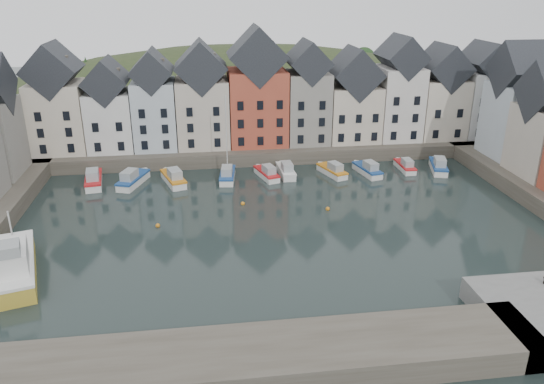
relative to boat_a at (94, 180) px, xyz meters
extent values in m
plane|color=black|center=(23.36, -17.45, -0.78)|extent=(260.00, 260.00, 0.00)
cube|color=#433E34|center=(23.36, 12.55, 0.22)|extent=(90.00, 16.00, 2.00)
cube|color=#433E34|center=(13.36, -39.45, 0.22)|extent=(50.00, 6.00, 2.00)
ellipsoid|color=#26341A|center=(23.36, 38.55, -18.78)|extent=(153.60, 70.40, 64.00)
sphere|color=#163116|center=(9.42, 33.48, 7.92)|extent=(5.77, 5.77, 5.77)
sphere|color=#163116|center=(48.22, 43.29, 7.34)|extent=(5.27, 5.27, 5.27)
sphere|color=#163116|center=(55.17, 36.74, 7.10)|extent=(5.07, 5.07, 5.07)
sphere|color=#163116|center=(37.63, 37.74, 7.04)|extent=(5.01, 5.01, 5.01)
sphere|color=#163116|center=(-14.31, 39.15, 5.80)|extent=(3.94, 3.94, 3.94)
sphere|color=#163116|center=(51.68, 42.80, 7.27)|extent=(5.21, 5.21, 5.21)
sphere|color=#163116|center=(25.34, 41.19, 7.55)|extent=(5.45, 5.45, 5.45)
sphere|color=#163116|center=(61.16, 30.86, 6.43)|extent=(4.49, 4.49, 4.49)
cube|color=beige|center=(-5.81, 10.55, 6.26)|extent=(7.67, 8.00, 10.07)
cube|color=black|center=(-5.81, 10.55, 13.19)|extent=(7.67, 8.16, 7.67)
cube|color=silver|center=(1.45, 10.55, 5.53)|extent=(6.56, 8.00, 8.61)
cube|color=black|center=(1.45, 10.55, 11.45)|extent=(6.56, 8.16, 6.56)
cube|color=#B3BEC6|center=(7.99, 10.55, 6.23)|extent=(6.20, 8.00, 10.02)
cube|color=black|center=(7.99, 10.55, 12.77)|extent=(6.20, 8.16, 6.20)
cube|color=#BCB09F|center=(15.09, 10.55, 6.26)|extent=(7.70, 8.00, 10.08)
cube|color=black|center=(15.09, 10.55, 13.21)|extent=(7.70, 8.16, 7.70)
cube|color=#A94530|center=(23.43, 10.55, 6.86)|extent=(8.69, 8.00, 11.28)
cube|color=black|center=(23.43, 10.55, 14.65)|extent=(8.69, 8.16, 8.69)
cube|color=gray|center=(31.13, 10.55, 6.61)|extent=(6.43, 8.00, 10.78)
cube|color=black|center=(31.13, 10.55, 13.59)|extent=(6.43, 8.16, 6.43)
cube|color=beige|center=(38.43, 10.55, 5.50)|extent=(7.88, 8.00, 8.56)
cube|color=black|center=(38.43, 10.55, 11.73)|extent=(7.88, 8.16, 7.88)
cube|color=silver|center=(45.77, 10.55, 6.86)|extent=(6.50, 8.00, 11.27)
cube|color=black|center=(45.77, 10.55, 14.10)|extent=(6.50, 8.16, 6.50)
cube|color=beige|center=(52.79, 10.55, 5.88)|extent=(7.23, 8.00, 9.32)
cube|color=black|center=(52.79, 10.55, 12.33)|extent=(7.23, 8.16, 7.23)
cube|color=silver|center=(59.64, 10.55, 6.38)|extent=(6.18, 8.00, 10.32)
cube|color=black|center=(59.64, 10.55, 13.07)|extent=(6.18, 8.16, 6.18)
cube|color=#B3BEC6|center=(59.36, -1.19, 6.41)|extent=(7.47, 8.00, 10.38)
cube|color=black|center=(59.36, -1.19, 13.58)|extent=(7.62, 8.00, 8.00)
sphere|color=orange|center=(19.36, -9.45, -0.63)|extent=(0.50, 0.50, 0.50)
sphere|color=orange|center=(29.36, -12.45, -0.63)|extent=(0.50, 0.50, 0.50)
sphere|color=orange|center=(9.36, -14.45, -0.63)|extent=(0.50, 0.50, 0.50)
cube|color=silver|center=(-0.03, 0.21, -0.39)|extent=(2.95, 6.90, 1.22)
cube|color=red|center=(-0.03, 0.21, 0.28)|extent=(3.08, 7.05, 0.28)
cube|color=#919798|center=(0.11, -0.78, 0.95)|extent=(1.93, 2.87, 1.34)
cube|color=silver|center=(5.27, -0.46, -0.40)|extent=(4.01, 6.79, 1.19)
cube|color=navy|center=(5.27, -0.46, 0.25)|extent=(4.16, 6.95, 0.27)
cube|color=#919798|center=(4.95, -1.38, 0.90)|extent=(2.30, 2.96, 1.30)
cube|color=silver|center=(10.62, -0.68, -0.41)|extent=(3.75, 6.66, 1.17)
cube|color=orange|center=(10.62, -0.68, 0.23)|extent=(3.89, 6.81, 0.27)
cube|color=#919798|center=(10.91, -1.59, 0.87)|extent=(2.19, 2.88, 1.28)
cube|color=silver|center=(18.01, -0.21, -0.42)|extent=(2.52, 6.25, 1.12)
cube|color=navy|center=(18.01, -0.21, 0.18)|extent=(2.63, 6.39, 0.25)
cube|color=#919798|center=(17.91, -1.12, 0.79)|extent=(1.69, 2.58, 1.22)
cylinder|color=silver|center=(18.08, 0.39, 5.30)|extent=(0.14, 0.14, 11.15)
cube|color=silver|center=(23.48, -0.21, -0.45)|extent=(3.11, 5.85, 1.03)
cube|color=red|center=(23.48, -0.21, 0.11)|extent=(3.23, 5.98, 0.23)
cube|color=#919798|center=(23.71, -1.02, 0.67)|extent=(1.86, 2.51, 1.12)
cube|color=silver|center=(26.33, 0.51, -0.43)|extent=(1.98, 5.96, 1.08)
cube|color=silver|center=(26.33, 0.51, 0.16)|extent=(2.08, 6.08, 0.25)
cube|color=#919798|center=(26.36, -0.37, 0.75)|extent=(1.46, 2.41, 1.18)
cube|color=silver|center=(32.83, -0.32, -0.45)|extent=(3.41, 5.90, 1.04)
cube|color=orange|center=(32.83, -0.32, 0.12)|extent=(3.53, 6.03, 0.24)
cube|color=#919798|center=(33.10, -1.13, 0.68)|extent=(1.97, 2.56, 1.13)
cube|color=silver|center=(37.90, -0.66, -0.44)|extent=(2.88, 6.08, 1.07)
cube|color=navy|center=(37.90, -0.66, 0.15)|extent=(3.00, 6.21, 0.24)
cube|color=#919798|center=(38.08, -1.52, 0.73)|extent=(1.80, 2.56, 1.17)
cube|color=silver|center=(43.87, 0.29, -0.47)|extent=(1.67, 5.30, 0.97)
cube|color=red|center=(43.87, 0.29, 0.06)|extent=(1.76, 5.41, 0.22)
cube|color=#919798|center=(43.85, -0.51, 0.58)|extent=(1.26, 2.13, 1.05)
cube|color=silver|center=(48.55, -0.68, -0.42)|extent=(3.54, 6.51, 1.14)
cube|color=navy|center=(48.55, -0.68, 0.21)|extent=(3.67, 6.65, 0.26)
cube|color=#919798|center=(48.29, -1.58, 0.83)|extent=(2.09, 2.80, 1.25)
cube|color=gold|center=(-2.94, -23.46, -0.10)|extent=(6.16, 12.03, 1.94)
cube|color=silver|center=(-2.94, -23.46, 0.96)|extent=(6.28, 12.15, 0.29)
cube|color=silver|center=(-2.41, -25.32, 2.13)|extent=(3.75, 5.35, 2.13)
cube|color=#919798|center=(-2.01, -26.72, 3.68)|extent=(2.26, 2.53, 0.97)
cylinder|color=silver|center=(-3.47, -21.60, 3.09)|extent=(0.15, 0.15, 3.87)
camera|label=1|loc=(14.80, -69.45, 24.91)|focal=35.00mm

